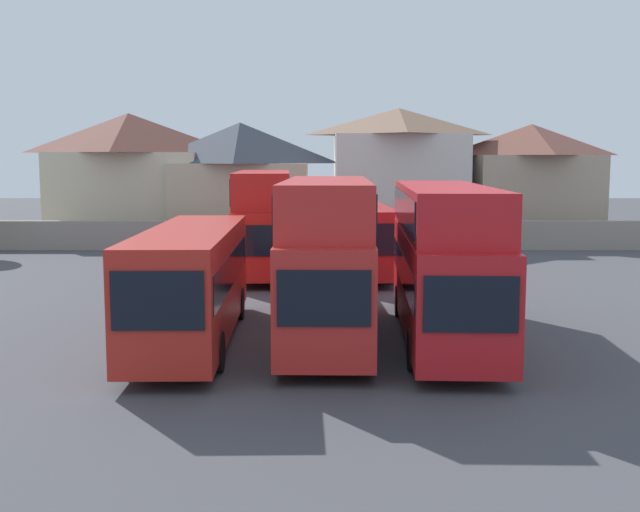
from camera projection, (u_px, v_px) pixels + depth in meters
The scene contains 11 objects.
ground at pixel (320, 264), 42.33m from camera, with size 140.00×140.00×0.00m, color #424247.
depot_boundary_wall at pixel (320, 235), 48.74m from camera, with size 56.00×0.50×1.80m, color gray.
bus_1 at pixel (192, 278), 24.15m from camera, with size 2.75×11.32×3.51m.
bus_2 at pixel (328, 250), 24.45m from camera, with size 2.86×10.82×4.97m.
bus_3 at pixel (445, 253), 24.48m from camera, with size 3.12×11.95×4.79m.
bus_4 at pixel (264, 216), 38.85m from camera, with size 3.08×11.36×4.98m.
bus_5 at pixel (359, 234), 39.07m from camera, with size 3.15×11.84×3.38m.
house_terrace_left at pixel (130, 175), 54.96m from camera, with size 10.57×7.48×8.71m.
house_terrace_centre at pixel (241, 181), 53.90m from camera, with size 9.54×6.49×8.02m.
house_terrace_right at pixel (399, 173), 54.89m from camera, with size 9.23×8.25×9.05m.
house_terrace_far_right at pixel (531, 181), 55.26m from camera, with size 8.65×8.25×7.97m.
Camera 1 is at (0.02, -23.96, 5.64)m, focal length 44.43 mm.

